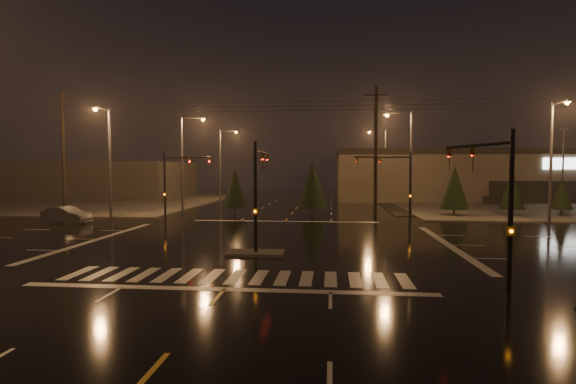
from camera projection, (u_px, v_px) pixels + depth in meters
The scene contains 28 objects.
ground at pixel (266, 242), 27.89m from camera, with size 140.00×140.00×0.00m, color black.
sidewalk_ne at pixel (545, 205), 54.80m from camera, with size 36.00×36.00×0.12m, color #42403B.
sidewalk_nw at pixel (79, 202), 60.61m from camera, with size 36.00×36.00×0.12m, color #42403B.
median_island at pixel (256, 253), 23.91m from camera, with size 3.00×1.60×0.15m, color #42403B.
crosswalk at pixel (236, 277), 18.95m from camera, with size 15.00×2.60×0.01m, color beige.
stop_bar_near at pixel (224, 289), 16.96m from camera, with size 16.00×0.50×0.01m, color beige.
stop_bar_far at pixel (285, 221), 38.82m from camera, with size 16.00×0.50×0.01m, color beige.
retail_building at pixel (531, 173), 70.01m from camera, with size 60.20×28.30×7.20m.
commercial_block at pixel (91, 179), 72.88m from camera, with size 30.00×18.00×5.60m, color #3F3A37.
signal_mast_median at pixel (258, 183), 24.64m from camera, with size 0.25×4.59×6.00m.
signal_mast_ne at pixel (399, 178), 36.85m from camera, with size 4.84×1.86×6.00m.
signal_mast_nw at pixel (174, 178), 38.69m from camera, with size 4.84×1.86×6.00m.
signal_mast_se at pixel (496, 191), 17.01m from camera, with size 1.55×3.87×6.00m.
streetlight_1 at pixel (185, 157), 46.56m from camera, with size 2.77×0.32×10.00m.
streetlight_2 at pixel (222, 160), 62.46m from camera, with size 2.77×0.32×10.00m.
streetlight_3 at pixel (408, 155), 42.41m from camera, with size 2.77×0.32×10.00m.
streetlight_4 at pixel (384, 160), 62.28m from camera, with size 2.77×0.32×10.00m.
streetlight_5 at pixel (108, 155), 40.25m from camera, with size 0.32×2.77×10.00m.
streetlight_6 at pixel (553, 153), 36.57m from camera, with size 0.32×2.77×10.00m.
utility_pole_0 at pixel (63, 152), 43.62m from camera, with size 2.20×0.32×12.00m.
utility_pole_1 at pixel (376, 151), 40.71m from camera, with size 2.20×0.32×12.00m.
conifer_0 at pixel (455, 187), 42.89m from camera, with size 2.64×2.64×4.83m.
conifer_1 at pixel (512, 190), 42.84m from camera, with size 2.30×2.30×4.30m.
conifer_2 at pixel (562, 193), 42.55m from camera, with size 1.94×1.94×3.74m.
conifer_3 at pixel (235, 188), 44.61m from camera, with size 2.44×2.44×4.51m.
conifer_4 at pixel (312, 185), 43.67m from camera, with size 2.91×2.91×5.24m.
car_parked at pixel (503, 199), 55.64m from camera, with size 1.88×4.67×1.59m, color black.
car_crossing at pixel (66, 215), 37.39m from camera, with size 1.49×4.26×1.40m, color #5A5C62.
Camera 1 is at (4.02, -27.43, 4.57)m, focal length 28.00 mm.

